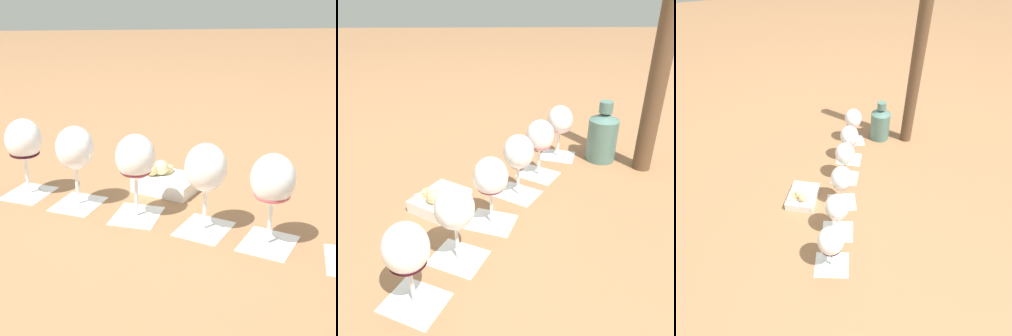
# 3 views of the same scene
# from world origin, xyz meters

# --- Properties ---
(ground_plane) EXTENTS (8.00, 8.00, 0.00)m
(ground_plane) POSITION_xyz_m (0.00, 0.00, 0.00)
(ground_plane) COLOR #936642
(tasting_card_0) EXTENTS (0.12, 0.13, 0.00)m
(tasting_card_0) POSITION_xyz_m (-0.30, 0.18, 0.00)
(tasting_card_0) COLOR white
(tasting_card_0) RESTS_ON ground_plane
(tasting_card_1) EXTENTS (0.13, 0.14, 0.00)m
(tasting_card_1) POSITION_xyz_m (-0.17, 0.10, 0.00)
(tasting_card_1) COLOR white
(tasting_card_1) RESTS_ON ground_plane
(tasting_card_2) EXTENTS (0.13, 0.14, 0.00)m
(tasting_card_2) POSITION_xyz_m (-0.07, 0.03, 0.00)
(tasting_card_2) COLOR white
(tasting_card_2) RESTS_ON ground_plane
(tasting_card_3) EXTENTS (0.12, 0.13, 0.00)m
(tasting_card_3) POSITION_xyz_m (0.06, -0.04, 0.00)
(tasting_card_3) COLOR white
(tasting_card_3) RESTS_ON ground_plane
(tasting_card_4) EXTENTS (0.13, 0.14, 0.00)m
(tasting_card_4) POSITION_xyz_m (0.18, -0.11, 0.00)
(tasting_card_4) COLOR white
(tasting_card_4) RESTS_ON ground_plane
(tasting_card_5) EXTENTS (0.13, 0.14, 0.00)m
(tasting_card_5) POSITION_xyz_m (0.30, -0.18, 0.00)
(tasting_card_5) COLOR white
(tasting_card_5) RESTS_ON ground_plane
(wine_glass_0) EXTENTS (0.08, 0.08, 0.17)m
(wine_glass_0) POSITION_xyz_m (-0.30, 0.18, 0.12)
(wine_glass_0) COLOR white
(wine_glass_0) RESTS_ON tasting_card_0
(wine_glass_1) EXTENTS (0.08, 0.08, 0.17)m
(wine_glass_1) POSITION_xyz_m (-0.17, 0.10, 0.12)
(wine_glass_1) COLOR white
(wine_glass_1) RESTS_ON tasting_card_1
(wine_glass_2) EXTENTS (0.08, 0.08, 0.17)m
(wine_glass_2) POSITION_xyz_m (-0.07, 0.03, 0.12)
(wine_glass_2) COLOR white
(wine_glass_2) RESTS_ON tasting_card_2
(wine_glass_3) EXTENTS (0.08, 0.08, 0.17)m
(wine_glass_3) POSITION_xyz_m (0.06, -0.04, 0.12)
(wine_glass_3) COLOR white
(wine_glass_3) RESTS_ON tasting_card_3
(wine_glass_4) EXTENTS (0.08, 0.08, 0.17)m
(wine_glass_4) POSITION_xyz_m (0.18, -0.11, 0.12)
(wine_glass_4) COLOR white
(wine_glass_4) RESTS_ON tasting_card_4
(wine_glass_5) EXTENTS (0.08, 0.08, 0.17)m
(wine_glass_5) POSITION_xyz_m (0.30, -0.18, 0.12)
(wine_glass_5) COLOR white
(wine_glass_5) RESTS_ON tasting_card_5
(ceramic_vase) EXTENTS (0.09, 0.09, 0.19)m
(ceramic_vase) POSITION_xyz_m (-0.28, 0.31, 0.08)
(ceramic_vase) COLOR #4C7066
(ceramic_vase) RESTS_ON ground_plane
(snack_dish) EXTENTS (0.17, 0.16, 0.07)m
(snack_dish) POSITION_xyz_m (-0.01, -0.17, 0.02)
(snack_dish) COLOR white
(snack_dish) RESTS_ON ground_plane
(umbrella_pole) EXTENTS (0.05, 0.05, 0.82)m
(umbrella_pole) POSITION_xyz_m (-0.21, 0.42, 0.41)
(umbrella_pole) COLOR brown
(umbrella_pole) RESTS_ON ground_plane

